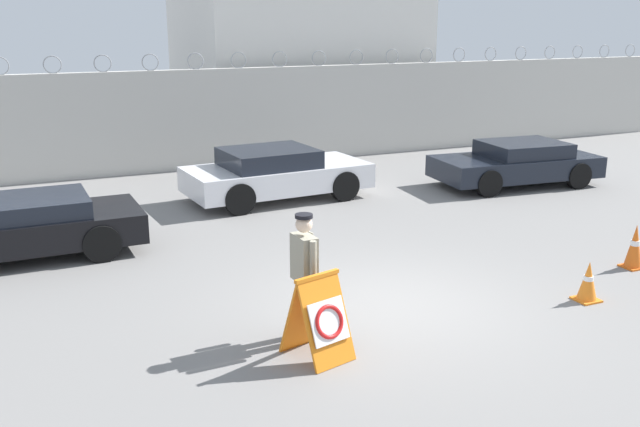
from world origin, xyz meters
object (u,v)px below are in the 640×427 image
barricade_sign (320,317)px  parked_car_rear_sedan (275,173)px  traffic_cone_near (588,281)px  traffic_cone_mid (635,246)px  security_guard (304,270)px  parked_car_far_side (517,163)px  parked_car_front_coupe (17,227)px

barricade_sign → parked_car_rear_sedan: size_ratio=0.25×
barricade_sign → parked_car_rear_sedan: (2.38, 7.99, 0.08)m
traffic_cone_near → traffic_cone_mid: bearing=24.1°
security_guard → parked_car_far_side: 10.64m
security_guard → traffic_cone_mid: 6.38m
traffic_cone_mid → parked_car_rear_sedan: 8.16m
traffic_cone_near → parked_car_rear_sedan: (-2.16, 7.93, 0.33)m
parked_car_rear_sedan → parked_car_far_side: parked_car_rear_sedan is taller
security_guard → traffic_cone_mid: bearing=-90.5°
security_guard → parked_car_rear_sedan: 7.76m
traffic_cone_near → parked_car_front_coupe: 9.81m
traffic_cone_mid → parked_car_rear_sedan: parked_car_rear_sedan is taller
traffic_cone_near → parked_car_far_side: size_ratio=0.14×
security_guard → parked_car_rear_sedan: size_ratio=0.39×
parked_car_front_coupe → barricade_sign: bearing=119.3°
parked_car_far_side → traffic_cone_mid: bearing=74.1°
traffic_cone_mid → parked_car_front_coupe: (-9.78, 4.93, 0.19)m
traffic_cone_mid → parked_car_front_coupe: parked_car_front_coupe is taller
traffic_cone_near → parked_car_rear_sedan: parked_car_rear_sedan is taller
security_guard → parked_car_far_side: size_ratio=0.40×
barricade_sign → security_guard: 0.74m
parked_car_front_coupe → parked_car_rear_sedan: (5.77, 2.17, 0.06)m
traffic_cone_near → parked_car_front_coupe: parked_car_front_coupe is taller
traffic_cone_mid → parked_car_far_side: size_ratio=0.18×
barricade_sign → security_guard: bearing=70.6°
traffic_cone_near → security_guard: bearing=173.2°
barricade_sign → traffic_cone_near: (4.54, 0.06, -0.24)m
security_guard → traffic_cone_near: security_guard is taller
security_guard → traffic_cone_mid: size_ratio=2.25×
security_guard → parked_car_front_coupe: size_ratio=0.39×
traffic_cone_near → barricade_sign: bearing=-179.2°
traffic_cone_mid → parked_car_far_side: parked_car_far_side is taller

